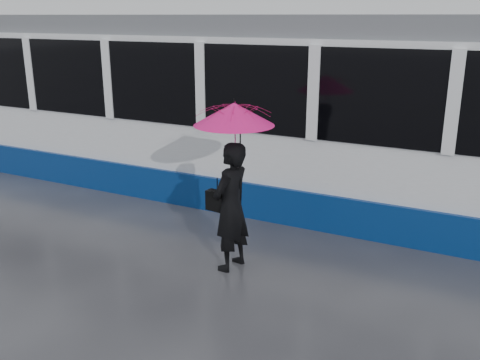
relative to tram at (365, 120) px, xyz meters
The scene contains 6 objects.
ground 3.07m from the tram, 105.47° to the right, with size 90.00×90.00×0.00m, color #2C2C31.
rails 1.77m from the tram, behind, with size 34.00×1.51×0.02m.
tram is the anchor object (origin of this frame).
woman 3.28m from the tram, 107.41° to the right, with size 0.65×0.42×1.77m, color black.
umbrella 3.19m from the tram, 106.55° to the right, with size 1.17×1.17×1.20m.
handbag 3.32m from the tram, 111.23° to the right, with size 0.33×0.18×0.45m.
Camera 1 is at (2.92, -6.46, 3.34)m, focal length 40.00 mm.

